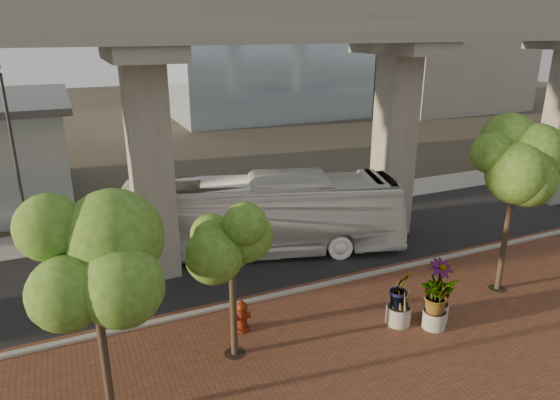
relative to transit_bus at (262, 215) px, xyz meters
name	(u,v)px	position (x,y,z in m)	size (l,w,h in m)	color
ground	(303,267)	(1.03, -2.29, -1.84)	(160.00, 160.00, 0.00)	#332E25
brick_plaza	(417,373)	(1.03, -10.29, -1.81)	(70.00, 13.00, 0.06)	brown
asphalt_road	(284,249)	(1.03, -0.29, -1.82)	(90.00, 8.00, 0.04)	black
curb_strip	(324,285)	(1.03, -4.29, -1.76)	(70.00, 0.25, 0.16)	#A19D95
far_sidewalk	(246,213)	(1.03, 5.21, -1.81)	(90.00, 3.00, 0.06)	#A19D95
transit_viaduct	(285,98)	(1.03, -0.29, 5.45)	(72.00, 5.60, 12.40)	gray
midrise_block	(445,13)	(39.03, 33.71, 10.16)	(18.00, 16.00, 24.00)	gray
transit_bus	(262,215)	(0.00, 0.00, 0.00)	(3.10, 13.20, 3.68)	white
fire_hydrant	(242,316)	(-3.15, -5.95, -1.22)	(0.58, 0.52, 1.16)	#651C0B
planter_front	(437,297)	(3.15, -8.53, -0.56)	(1.82, 1.82, 2.01)	gray
planter_right	(438,285)	(3.48, -8.19, -0.35)	(2.22, 2.22, 2.37)	gray
planter_left	(400,291)	(2.13, -7.82, -0.47)	(1.96, 1.96, 2.15)	#A7A397
street_tree_far_west	(92,262)	(-7.83, -8.50, 2.95)	(3.69, 3.69, 6.43)	#413025
street_tree_near_west	(231,241)	(-3.84, -7.13, 2.25)	(3.05, 3.05, 5.45)	#413025
street_tree_near_east	(517,167)	(7.41, -7.38, 3.39)	(3.60, 3.60, 6.83)	#413025
streetlamp_west	(13,147)	(-10.23, 4.96, 3.19)	(0.43, 1.25, 8.61)	#313136
streetlamp_east	(383,122)	(8.70, 3.15, 3.28)	(0.43, 1.27, 8.77)	#303135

